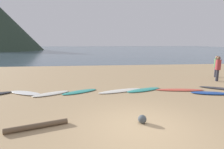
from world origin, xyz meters
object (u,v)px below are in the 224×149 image
at_px(surfboard_6, 179,90).
at_px(person_1, 216,65).
at_px(surfboard_3, 80,92).
at_px(surfboard_5, 144,90).
at_px(surfboard_2, 51,94).
at_px(surfboard_8, 224,89).
at_px(person_0, 218,67).
at_px(driftwood_log, 37,126).
at_px(surfboard_1, 26,93).
at_px(beach_rock_near, 142,119).
at_px(surfboard_7, 210,93).
at_px(surfboard_4, 120,91).

distance_m(surfboard_6, person_1, 5.86).
relative_size(surfboard_3, surfboard_5, 0.91).
xyz_separation_m(surfboard_2, surfboard_8, (9.63, -0.05, 0.00)).
distance_m(person_0, driftwood_log, 11.97).
height_order(surfboard_2, person_1, person_1).
height_order(surfboard_5, driftwood_log, driftwood_log).
bearing_deg(surfboard_6, surfboard_8, 6.41).
relative_size(surfboard_1, beach_rock_near, 6.95).
xyz_separation_m(surfboard_1, surfboard_5, (6.33, -0.02, -0.01)).
xyz_separation_m(surfboard_2, surfboard_3, (1.45, 0.22, -0.00)).
distance_m(surfboard_1, surfboard_5, 6.33).
distance_m(surfboard_2, person_1, 12.15).
height_order(surfboard_3, surfboard_5, surfboard_5).
bearing_deg(surfboard_1, surfboard_3, 27.39).
xyz_separation_m(surfboard_7, driftwood_log, (-7.84, -3.03, 0.04)).
relative_size(surfboard_1, surfboard_8, 0.77).
bearing_deg(person_1, surfboard_2, -83.44).
distance_m(surfboard_2, beach_rock_near, 5.39).
xyz_separation_m(surfboard_6, person_1, (4.62, 3.48, 0.93)).
bearing_deg(person_0, surfboard_2, 16.34).
distance_m(person_0, beach_rock_near, 9.21).
xyz_separation_m(surfboard_3, beach_rock_near, (2.31, -4.08, 0.11)).
xyz_separation_m(surfboard_4, person_1, (7.96, 3.32, 0.94)).
xyz_separation_m(surfboard_8, driftwood_log, (-9.23, -3.81, 0.05)).
bearing_deg(beach_rock_near, surfboard_6, 50.19).
height_order(surfboard_4, surfboard_5, surfboard_5).
xyz_separation_m(surfboard_2, surfboard_6, (6.98, 0.01, -0.00)).
bearing_deg(person_1, driftwood_log, -66.90).
distance_m(surfboard_3, surfboard_8, 8.18).
relative_size(surfboard_5, driftwood_log, 1.17).
distance_m(surfboard_1, driftwood_log, 4.46).
bearing_deg(person_1, beach_rock_near, -57.04).
height_order(surfboard_3, person_1, person_1).
bearing_deg(surfboard_5, person_1, 5.44).
distance_m(person_0, person_1, 1.64).
relative_size(surfboard_1, surfboard_5, 0.91).
bearing_deg(surfboard_4, surfboard_2, 165.11).
bearing_deg(surfboard_3, surfboard_6, -30.55).
relative_size(surfboard_8, person_0, 1.50).
xyz_separation_m(surfboard_3, surfboard_4, (2.19, -0.05, -0.00)).
bearing_deg(driftwood_log, surfboard_3, 75.55).
bearing_deg(person_1, surfboard_3, -82.34).
distance_m(surfboard_4, surfboard_5, 1.35).
relative_size(surfboard_2, surfboard_4, 0.75).
height_order(surfboard_1, surfboard_4, surfboard_1).
distance_m(surfboard_5, driftwood_log, 6.15).
bearing_deg(surfboard_4, surfboard_1, 161.58).
height_order(surfboard_4, surfboard_6, surfboard_6).
bearing_deg(surfboard_6, beach_rock_near, -122.04).
xyz_separation_m(surfboard_2, driftwood_log, (0.39, -3.87, 0.05)).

